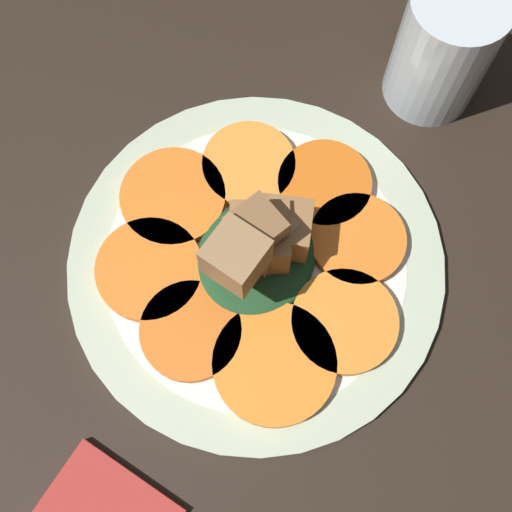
# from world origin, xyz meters

# --- Properties ---
(table_slab) EXTENTS (1.20, 1.20, 0.02)m
(table_slab) POSITION_xyz_m (0.00, 0.00, 0.01)
(table_slab) COLOR black
(table_slab) RESTS_ON ground
(plate) EXTENTS (0.31, 0.31, 0.01)m
(plate) POSITION_xyz_m (0.00, 0.00, 0.03)
(plate) COLOR beige
(plate) RESTS_ON table_slab
(carrot_slice_0) EXTENTS (0.09, 0.09, 0.01)m
(carrot_slice_0) POSITION_xyz_m (0.01, 0.09, 0.04)
(carrot_slice_0) COLOR orange
(carrot_slice_0) RESTS_ON plate
(carrot_slice_1) EXTENTS (0.09, 0.09, 0.01)m
(carrot_slice_1) POSITION_xyz_m (-0.05, 0.07, 0.04)
(carrot_slice_1) COLOR orange
(carrot_slice_1) RESTS_ON plate
(carrot_slice_2) EXTENTS (0.08, 0.08, 0.01)m
(carrot_slice_2) POSITION_xyz_m (-0.08, 0.01, 0.04)
(carrot_slice_2) COLOR orange
(carrot_slice_2) RESTS_ON plate
(carrot_slice_3) EXTENTS (0.10, 0.10, 0.01)m
(carrot_slice_3) POSITION_xyz_m (-0.06, -0.06, 0.04)
(carrot_slice_3) COLOR orange
(carrot_slice_3) RESTS_ON plate
(carrot_slice_4) EXTENTS (0.08, 0.08, 0.01)m
(carrot_slice_4) POSITION_xyz_m (-0.01, -0.09, 0.04)
(carrot_slice_4) COLOR orange
(carrot_slice_4) RESTS_ON plate
(carrot_slice_5) EXTENTS (0.08, 0.08, 0.01)m
(carrot_slice_5) POSITION_xyz_m (0.06, -0.06, 0.04)
(carrot_slice_5) COLOR orange
(carrot_slice_5) RESTS_ON plate
(carrot_slice_6) EXTENTS (0.08, 0.08, 0.01)m
(carrot_slice_6) POSITION_xyz_m (0.09, -0.01, 0.04)
(carrot_slice_6) COLOR orange
(carrot_slice_6) RESTS_ON plate
(carrot_slice_7) EXTENTS (0.08, 0.08, 0.01)m
(carrot_slice_7) POSITION_xyz_m (0.07, 0.05, 0.04)
(carrot_slice_7) COLOR orange
(carrot_slice_7) RESTS_ON plate
(center_pile) EXTENTS (0.10, 0.09, 0.09)m
(center_pile) POSITION_xyz_m (0.00, -0.00, 0.06)
(center_pile) COLOR #1E4723
(center_pile) RESTS_ON plate
(fork) EXTENTS (0.17, 0.08, 0.00)m
(fork) POSITION_xyz_m (-0.02, -0.06, 0.03)
(fork) COLOR #B2B2B7
(fork) RESTS_ON plate
(water_glass) EXTENTS (0.08, 0.08, 0.11)m
(water_glass) POSITION_xyz_m (0.23, -0.04, 0.08)
(water_glass) COLOR silver
(water_glass) RESTS_ON table_slab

